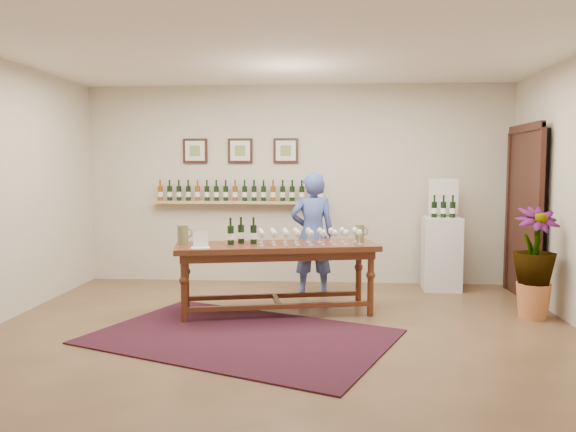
# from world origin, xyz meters

# --- Properties ---
(ground) EXTENTS (6.00, 6.00, 0.00)m
(ground) POSITION_xyz_m (0.00, 0.00, 0.00)
(ground) COLOR #503A23
(ground) RESTS_ON ground
(room_shell) EXTENTS (6.00, 6.00, 6.00)m
(room_shell) POSITION_xyz_m (2.11, 1.86, 1.12)
(room_shell) COLOR beige
(room_shell) RESTS_ON ground
(rug) EXTENTS (3.27, 2.77, 0.01)m
(rug) POSITION_xyz_m (-0.38, -0.19, 0.01)
(rug) COLOR #4E110E
(rug) RESTS_ON ground
(tasting_table) EXTENTS (2.33, 1.16, 0.79)m
(tasting_table) POSITION_xyz_m (-0.12, 0.73, 0.67)
(tasting_table) COLOR #482512
(tasting_table) RESTS_ON ground
(table_glasses) EXTENTS (1.28, 0.49, 0.17)m
(table_glasses) POSITION_xyz_m (0.24, 0.78, 0.88)
(table_glasses) COLOR silver
(table_glasses) RESTS_ON tasting_table
(table_bottles) EXTENTS (0.34, 0.25, 0.32)m
(table_bottles) POSITION_xyz_m (-0.51, 0.71, 0.95)
(table_bottles) COLOR black
(table_bottles) RESTS_ON tasting_table
(pitcher_left) EXTENTS (0.15, 0.15, 0.22)m
(pitcher_left) POSITION_xyz_m (-1.16, 0.61, 0.90)
(pitcher_left) COLOR #64653E
(pitcher_left) RESTS_ON tasting_table
(pitcher_right) EXTENTS (0.13, 0.13, 0.20)m
(pitcher_right) POSITION_xyz_m (0.82, 1.03, 0.89)
(pitcher_right) COLOR #64653E
(pitcher_right) RESTS_ON tasting_table
(menu_card) EXTENTS (0.22, 0.18, 0.18)m
(menu_card) POSITION_xyz_m (-0.90, 0.38, 0.88)
(menu_card) COLOR silver
(menu_card) RESTS_ON tasting_table
(display_pedestal) EXTENTS (0.51, 0.51, 0.98)m
(display_pedestal) POSITION_xyz_m (1.98, 2.13, 0.49)
(display_pedestal) COLOR silver
(display_pedestal) RESTS_ON ground
(pedestal_bottles) EXTENTS (0.28, 0.09, 0.28)m
(pedestal_bottles) POSITION_xyz_m (1.98, 2.11, 1.12)
(pedestal_bottles) COLOR black
(pedestal_bottles) RESTS_ON display_pedestal
(info_sign) EXTENTS (0.39, 0.04, 0.54)m
(info_sign) POSITION_xyz_m (2.01, 2.24, 1.25)
(info_sign) COLOR silver
(info_sign) RESTS_ON display_pedestal
(potted_plant) EXTENTS (0.61, 0.61, 1.05)m
(potted_plant) POSITION_xyz_m (2.69, 0.72, 0.62)
(potted_plant) COLOR #BE6E3F
(potted_plant) RESTS_ON ground
(person) EXTENTS (0.61, 0.43, 1.57)m
(person) POSITION_xyz_m (0.25, 1.71, 0.79)
(person) COLOR #3D4D92
(person) RESTS_ON ground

